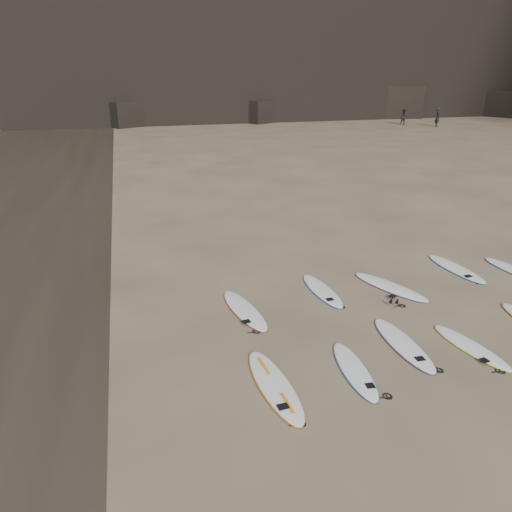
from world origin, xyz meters
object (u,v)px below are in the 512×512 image
Objects in this scene: surfboard_2 at (403,344)px; surfboard_1 at (355,370)px; person_a at (438,117)px; person_b at (404,117)px; surfboard_8 at (456,268)px; surfboard_0 at (275,385)px; surfboard_7 at (390,286)px; surfboard_5 at (245,310)px; surfboard_6 at (322,290)px; surfboard_3 at (471,346)px.

surfboard_1 is at bearing -156.40° from surfboard_2.
surfboard_1 is at bearing 157.99° from person_a.
person_a is 3.33m from person_b.
person_a is at bearing 55.58° from surfboard_2.
surfboard_1 is 7.03m from surfboard_8.
surfboard_8 is (7.35, 4.40, -0.00)m from surfboard_0.
surfboard_1 is at bearing -151.83° from surfboard_7.
surfboard_5 is at bearing -101.24° from person_b.
surfboard_5 is at bearing -169.54° from surfboard_6.
surfboard_1 is at bearing -1.89° from surfboard_0.
surfboard_2 is 1.00× the size of surfboard_5.
surfboard_3 is 1.17× the size of person_a.
surfboard_3 is at bearing 161.05° from person_a.
surfboard_8 is at bearing -93.67° from person_b.
person_b is at bearing 59.79° from surfboard_2.
person_b is at bearing 52.50° from surfboard_0.
surfboard_0 is at bearing -102.93° from surfboard_5.
surfboard_2 is 1.06× the size of surfboard_6.
surfboard_8 is at bearing 1.95° from surfboard_6.
person_b reaches higher than surfboard_1.
surfboard_0 is 1.70× the size of person_b.
person_b is at bearing 53.41° from surfboard_6.
surfboard_3 is at bearing -43.68° from surfboard_5.
surfboard_3 is at bearing -126.51° from surfboard_8.
surfboard_6 is at bearing 82.50° from surfboard_1.
person_a is at bearing 48.95° from surfboard_6.
surfboard_5 is 4.47m from surfboard_7.
surfboard_8 is at bearing 48.18° from surfboard_3.
surfboard_3 is 4.86m from surfboard_8.
surfboard_7 is 1.65× the size of person_b.
surfboard_1 is 45.71m from person_a.
surfboard_8 is at bearing 42.40° from surfboard_2.
surfboard_6 is (2.62, 3.96, -0.01)m from surfboard_0.
person_b is (21.26, 35.84, 0.74)m from surfboard_7.
surfboard_6 is 2.03m from surfboard_7.
surfboard_0 is 1.41× the size of person_a.
surfboard_0 is 8.57m from surfboard_8.
surfboard_8 reaches higher than surfboard_3.
person_b is at bearing 57.09° from surfboard_8.
surfboard_1 is 1.43× the size of person_b.
surfboard_3 is 0.86× the size of surfboard_7.
person_a is at bearing 58.87° from surfboard_1.
surfboard_6 is at bearing 102.86° from surfboard_2.
person_b reaches higher than surfboard_2.
surfboard_0 is 1.20× the size of surfboard_3.
surfboard_8 reaches higher than surfboard_6.
surfboard_1 is at bearing -147.08° from surfboard_8.
surfboard_3 is at bearing 7.83° from surfboard_1.
surfboard_1 is 0.89× the size of surfboard_2.
surfboard_1 is 1.69m from surfboard_2.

